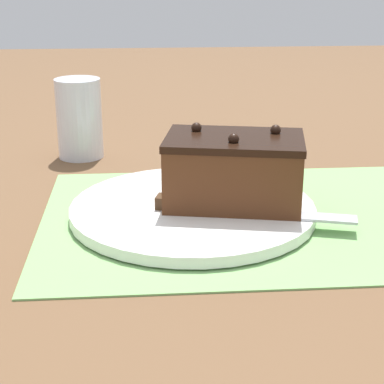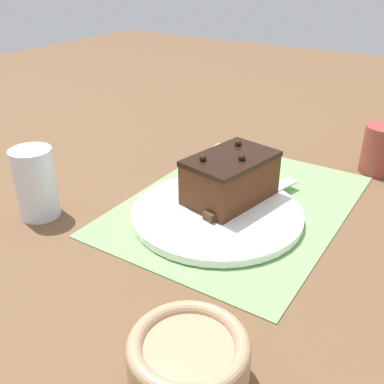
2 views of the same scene
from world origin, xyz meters
name	(u,v)px [view 1 (image 1 of 2)]	position (x,y,z in m)	size (l,w,h in m)	color
ground_plane	(246,219)	(0.00, 0.00, 0.00)	(3.00, 3.00, 0.00)	brown
placemat_woven	(246,217)	(0.00, 0.00, 0.00)	(0.46, 0.34, 0.00)	#7AB266
cake_plate	(193,209)	(-0.06, 0.01, 0.01)	(0.28, 0.28, 0.01)	white
chocolate_cake	(234,170)	(-0.01, 0.01, 0.05)	(0.17, 0.13, 0.09)	#512D19
serving_knife	(220,207)	(-0.03, -0.02, 0.02)	(0.22, 0.08, 0.01)	#472D19
drinking_glass	(79,118)	(-0.21, 0.26, 0.06)	(0.07, 0.07, 0.12)	white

